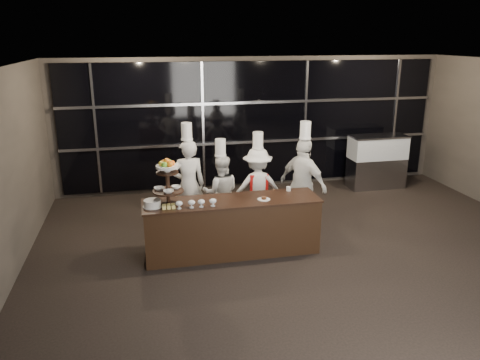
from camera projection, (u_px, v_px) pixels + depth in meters
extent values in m
plane|color=black|center=(339.00, 293.00, 6.52)|extent=(10.00, 10.00, 0.00)
plane|color=black|center=(355.00, 73.00, 5.63)|extent=(10.00, 10.00, 0.00)
plane|color=#473F38|center=(254.00, 124.00, 10.74)|extent=(9.00, 0.00, 9.00)
cube|color=black|center=(255.00, 124.00, 10.69)|extent=(8.60, 0.04, 2.80)
cube|color=#A5A5AA|center=(255.00, 142.00, 10.76)|extent=(8.60, 0.06, 0.06)
cube|color=#A5A5AA|center=(256.00, 102.00, 10.49)|extent=(8.60, 0.06, 0.06)
cube|color=#A5A5AA|center=(96.00, 131.00, 9.95)|extent=(0.05, 0.05, 2.80)
cube|color=#A5A5AA|center=(203.00, 126.00, 10.42)|extent=(0.05, 0.05, 2.80)
cube|color=#A5A5AA|center=(305.00, 122.00, 10.90)|extent=(0.05, 0.05, 2.80)
cube|color=#A5A5AA|center=(395.00, 119.00, 11.37)|extent=(0.05, 0.05, 2.80)
cube|color=black|center=(232.00, 227.00, 7.60)|extent=(2.80, 0.70, 0.90)
cube|color=black|center=(232.00, 201.00, 7.47)|extent=(2.84, 0.74, 0.03)
cylinder|color=black|center=(169.00, 204.00, 7.26)|extent=(0.24, 0.24, 0.03)
cylinder|color=black|center=(168.00, 183.00, 7.16)|extent=(0.06, 0.06, 0.70)
cylinder|color=black|center=(168.00, 191.00, 7.20)|extent=(0.48, 0.48, 0.02)
cylinder|color=black|center=(167.00, 172.00, 7.11)|extent=(0.34, 0.34, 0.02)
cylinder|color=white|center=(167.00, 170.00, 7.10)|extent=(0.10, 0.10, 0.06)
cylinder|color=white|center=(167.00, 167.00, 7.08)|extent=(0.34, 0.34, 0.04)
sphere|color=orange|center=(172.00, 163.00, 7.09)|extent=(0.09, 0.09, 0.09)
sphere|color=#72BB30|center=(169.00, 162.00, 7.14)|extent=(0.09, 0.09, 0.09)
sphere|color=orange|center=(164.00, 163.00, 7.13)|extent=(0.09, 0.09, 0.09)
sphere|color=yellow|center=(161.00, 164.00, 7.05)|extent=(0.09, 0.09, 0.09)
sphere|color=#67AB2C|center=(164.00, 165.00, 7.00)|extent=(0.09, 0.09, 0.09)
sphere|color=orange|center=(170.00, 165.00, 7.01)|extent=(0.09, 0.09, 0.09)
sphere|color=orange|center=(167.00, 161.00, 7.06)|extent=(0.09, 0.09, 0.09)
imported|color=white|center=(159.00, 188.00, 7.22)|extent=(0.16, 0.16, 0.04)
imported|color=white|center=(176.00, 187.00, 7.27)|extent=(0.15, 0.15, 0.05)
imported|color=white|center=(169.00, 192.00, 7.08)|extent=(0.16, 0.16, 0.04)
cylinder|color=silver|center=(179.00, 208.00, 7.08)|extent=(0.07, 0.07, 0.01)
cylinder|color=silver|center=(179.00, 206.00, 7.08)|extent=(0.02, 0.02, 0.05)
ellipsoid|color=silver|center=(179.00, 203.00, 7.06)|extent=(0.11, 0.11, 0.08)
ellipsoid|color=green|center=(179.00, 203.00, 7.06)|extent=(0.08, 0.08, 0.05)
cylinder|color=silver|center=(192.00, 207.00, 7.12)|extent=(0.07, 0.07, 0.01)
cylinder|color=silver|center=(192.00, 205.00, 7.11)|extent=(0.02, 0.02, 0.05)
ellipsoid|color=silver|center=(191.00, 203.00, 7.10)|extent=(0.11, 0.11, 0.08)
ellipsoid|color=red|center=(191.00, 202.00, 7.10)|extent=(0.08, 0.08, 0.05)
cylinder|color=silver|center=(201.00, 207.00, 7.15)|extent=(0.07, 0.07, 0.01)
cylinder|color=silver|center=(201.00, 205.00, 7.14)|extent=(0.02, 0.02, 0.05)
ellipsoid|color=silver|center=(201.00, 202.00, 7.13)|extent=(0.11, 0.11, 0.08)
ellipsoid|color=#D1BD8D|center=(201.00, 202.00, 7.13)|extent=(0.08, 0.08, 0.05)
cylinder|color=silver|center=(213.00, 206.00, 7.19)|extent=(0.07, 0.07, 0.01)
cylinder|color=silver|center=(213.00, 204.00, 7.18)|extent=(0.02, 0.02, 0.05)
ellipsoid|color=silver|center=(213.00, 201.00, 7.17)|extent=(0.11, 0.11, 0.08)
ellipsoid|color=#552A17|center=(213.00, 201.00, 7.17)|extent=(0.08, 0.08, 0.05)
cylinder|color=white|center=(153.00, 206.00, 7.16)|extent=(0.30, 0.30, 0.01)
cylinder|color=white|center=(152.00, 203.00, 7.15)|extent=(0.26, 0.26, 0.10)
cube|color=#FAE77A|center=(164.00, 208.00, 7.05)|extent=(0.05, 0.06, 0.05)
cube|color=#FAE77A|center=(169.00, 207.00, 7.07)|extent=(0.05, 0.06, 0.05)
cube|color=#FAE77A|center=(173.00, 207.00, 7.08)|extent=(0.05, 0.06, 0.05)
cube|color=#FAE77A|center=(164.00, 206.00, 7.12)|extent=(0.05, 0.06, 0.05)
cube|color=#FAE77A|center=(169.00, 206.00, 7.13)|extent=(0.05, 0.06, 0.05)
cube|color=#FAE77A|center=(173.00, 205.00, 7.15)|extent=(0.05, 0.06, 0.05)
cylinder|color=white|center=(264.00, 199.00, 7.47)|extent=(0.20, 0.20, 0.01)
cylinder|color=#4C2814|center=(264.00, 198.00, 7.47)|extent=(0.08, 0.08, 0.04)
cylinder|color=white|center=(289.00, 189.00, 7.90)|extent=(0.08, 0.08, 0.07)
cube|color=#A5A5AA|center=(376.00, 173.00, 10.99)|extent=(1.29, 0.55, 0.70)
cube|color=silver|center=(378.00, 148.00, 10.82)|extent=(1.29, 0.55, 0.50)
cube|color=#FFC67F|center=(378.00, 148.00, 10.82)|extent=(1.20, 0.46, 0.40)
cube|color=#A5A5AA|center=(379.00, 136.00, 10.74)|extent=(1.31, 0.57, 0.04)
imported|color=silver|center=(188.00, 185.00, 8.46)|extent=(0.65, 0.45, 1.68)
cylinder|color=white|center=(187.00, 131.00, 8.16)|extent=(0.19, 0.19, 0.30)
cylinder|color=white|center=(187.00, 139.00, 8.21)|extent=(0.21, 0.21, 0.03)
imported|color=white|center=(221.00, 193.00, 8.52)|extent=(0.74, 0.62, 1.39)
cylinder|color=white|center=(220.00, 147.00, 8.27)|extent=(0.19, 0.19, 0.30)
cylinder|color=white|center=(220.00, 155.00, 8.31)|extent=(0.21, 0.21, 0.03)
imported|color=white|center=(257.00, 187.00, 8.68)|extent=(0.98, 0.59, 1.48)
cylinder|color=white|center=(258.00, 140.00, 8.42)|extent=(0.19, 0.19, 0.30)
cylinder|color=white|center=(258.00, 148.00, 8.46)|extent=(0.21, 0.21, 0.03)
cube|color=#B20F0D|center=(259.00, 189.00, 8.57)|extent=(0.34, 0.03, 0.55)
imported|color=white|center=(303.00, 185.00, 8.43)|extent=(0.89, 1.07, 1.71)
cylinder|color=white|center=(305.00, 130.00, 8.14)|extent=(0.19, 0.19, 0.30)
cylinder|color=white|center=(305.00, 138.00, 8.18)|extent=(0.21, 0.21, 0.03)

